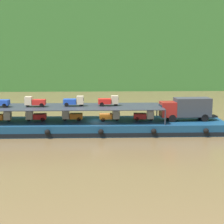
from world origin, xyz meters
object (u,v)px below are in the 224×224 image
mini_truck_lower_mid (72,116)px  mini_truck_lower_bow (144,116)px  mini_truck_upper_bow (109,101)px  cargo_barge (101,126)px  mini_truck_upper_mid (35,102)px  covered_lorry (187,108)px  mini_truck_upper_fore (74,101)px  mini_truck_lower_aft (36,116)px  mini_truck_lower_fore (110,116)px  mini_truck_lower_stern (1,117)px

mini_truck_lower_mid → mini_truck_lower_bow: bearing=-1.9°
mini_truck_lower_mid → mini_truck_upper_bow: (4.99, 0.11, 2.00)m
cargo_barge → mini_truck_upper_mid: mini_truck_upper_mid is taller
covered_lorry → mini_truck_upper_bow: mini_truck_upper_bow is taller
mini_truck_lower_bow → mini_truck_upper_fore: (-9.52, 0.29, 2.00)m
covered_lorry → mini_truck_upper_bow: (-10.63, 0.56, 1.00)m
covered_lorry → mini_truck_lower_aft: size_ratio=2.85×
mini_truck_lower_aft → mini_truck_upper_mid: 2.03m
cargo_barge → mini_truck_upper_mid: size_ratio=12.15×
mini_truck_lower_fore → mini_truck_lower_stern: bearing=-179.5°
mini_truck_upper_fore → mini_truck_upper_bow: same height
mini_truck_lower_bow → mini_truck_upper_fore: mini_truck_upper_fore is taller
mini_truck_lower_bow → mini_truck_upper_bow: size_ratio=1.00×
covered_lorry → mini_truck_lower_bow: covered_lorry is taller
mini_truck_lower_aft → mini_truck_upper_bow: 10.10m
mini_truck_lower_mid → mini_truck_lower_fore: 5.16m
mini_truck_upper_fore → mini_truck_upper_bow: bearing=1.9°
covered_lorry → mini_truck_lower_bow: 5.89m
mini_truck_lower_fore → mini_truck_upper_fore: (-4.85, 0.24, 2.00)m
mini_truck_lower_stern → mini_truck_upper_mid: bearing=-0.3°
mini_truck_lower_stern → mini_truck_lower_bow: bearing=0.2°
mini_truck_lower_mid → mini_truck_upper_fore: (0.30, -0.04, 2.00)m
cargo_barge → mini_truck_lower_fore: 1.91m
mini_truck_lower_stern → mini_truck_lower_aft: 4.55m
mini_truck_lower_mid → mini_truck_upper_fore: 2.02m
covered_lorry → mini_truck_upper_bow: bearing=177.0°
mini_truck_lower_bow → mini_truck_upper_bow: mini_truck_upper_bow is taller
cargo_barge → mini_truck_upper_fore: (-3.60, 0.26, 3.44)m
mini_truck_lower_stern → mini_truck_upper_bow: bearing=2.0°
cargo_barge → mini_truck_lower_bow: (5.92, -0.02, 1.44)m
cargo_barge → mini_truck_lower_mid: 4.17m
mini_truck_lower_bow → mini_truck_upper_mid: 14.85m
cargo_barge → mini_truck_lower_bow: 6.10m
mini_truck_lower_fore → mini_truck_upper_mid: mini_truck_upper_mid is taller
mini_truck_lower_fore → mini_truck_upper_fore: mini_truck_upper_fore is taller
covered_lorry → mini_truck_lower_fore: 10.52m
cargo_barge → mini_truck_upper_bow: mini_truck_upper_bow is taller
mini_truck_lower_aft → mini_truck_lower_bow: same height
mini_truck_lower_mid → mini_truck_lower_bow: size_ratio=0.98×
mini_truck_upper_mid → mini_truck_lower_bow: bearing=0.4°
mini_truck_lower_stern → mini_truck_lower_bow: 19.26m
mini_truck_lower_aft → covered_lorry: bearing=-1.1°
mini_truck_upper_fore → cargo_barge: bearing=-4.2°
mini_truck_upper_fore → mini_truck_lower_bow: bearing=-1.7°
mini_truck_upper_mid → cargo_barge: bearing=0.8°
mini_truck_lower_fore → mini_truck_upper_mid: size_ratio=1.01×
cargo_barge → mini_truck_lower_mid: (-3.90, 0.30, 1.44)m
mini_truck_upper_bow → mini_truck_lower_fore: bearing=-67.2°
mini_truck_lower_mid → mini_truck_upper_bow: mini_truck_upper_bow is taller
cargo_barge → mini_truck_lower_aft: (-8.80, 0.24, 1.44)m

